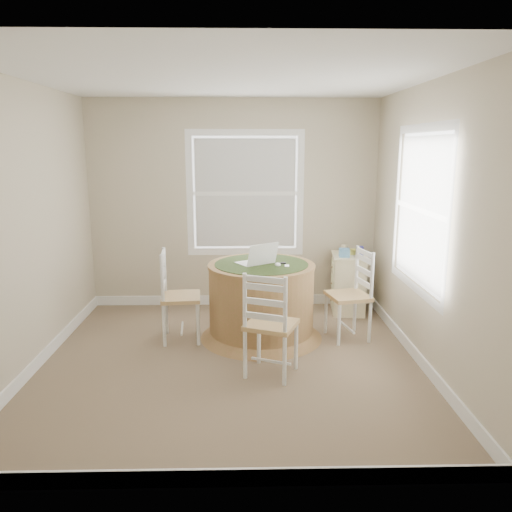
{
  "coord_description": "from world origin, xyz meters",
  "views": [
    {
      "loc": [
        0.14,
        -4.46,
        2.03
      ],
      "look_at": [
        0.26,
        0.45,
        0.94
      ],
      "focal_mm": 35.0,
      "sensor_mm": 36.0,
      "label": 1
    }
  ],
  "objects": [
    {
      "name": "box_blue",
      "position": [
        1.52,
        1.39,
        0.79
      ],
      "size": [
        0.09,
        0.09,
        0.12
      ],
      "primitive_type": "cube",
      "rotation": [
        0.0,
        0.0,
        -0.1
      ],
      "color": "#35359F",
      "rests_on": "corner_chest"
    },
    {
      "name": "corner_chest",
      "position": [
        1.42,
        1.48,
        0.36
      ],
      "size": [
        0.46,
        0.59,
        0.73
      ],
      "rotation": [
        0.0,
        0.0,
        -0.1
      ],
      "color": "beige",
      "rests_on": "ground"
    },
    {
      "name": "laptop",
      "position": [
        0.27,
        0.66,
        0.85
      ],
      "size": [
        0.47,
        0.45,
        0.25
      ],
      "rotation": [
        0.0,
        0.0,
        3.72
      ],
      "color": "white",
      "rests_on": "round_table"
    },
    {
      "name": "cup_cream",
      "position": [
        1.39,
        1.62,
        0.77
      ],
      "size": [
        0.07,
        0.07,
        0.09
      ],
      "primitive_type": "cylinder",
      "color": "beige",
      "rests_on": "corner_chest"
    },
    {
      "name": "mouse",
      "position": [
        0.48,
        0.57,
        0.82
      ],
      "size": [
        0.07,
        0.11,
        0.04
      ],
      "primitive_type": "ellipsoid",
      "rotation": [
        0.0,
        0.0,
        -0.07
      ],
      "color": "white",
      "rests_on": "round_table"
    },
    {
      "name": "phone",
      "position": [
        0.58,
        0.54,
        0.81
      ],
      "size": [
        0.05,
        0.09,
        0.02
      ],
      "primitive_type": "cube",
      "rotation": [
        0.0,
        0.0,
        -0.07
      ],
      "color": "#B7BABF",
      "rests_on": "round_table"
    },
    {
      "name": "chair_near",
      "position": [
        0.38,
        -0.25,
        0.47
      ],
      "size": [
        0.54,
        0.53,
        0.95
      ],
      "primitive_type": null,
      "rotation": [
        0.0,
        0.0,
        2.75
      ],
      "color": "white",
      "rests_on": "ground"
    },
    {
      "name": "tissue_box",
      "position": [
        1.34,
        1.36,
        0.78
      ],
      "size": [
        0.13,
        0.13,
        0.1
      ],
      "primitive_type": "cube",
      "rotation": [
        0.0,
        0.0,
        -0.1
      ],
      "color": "#5089B8",
      "rests_on": "corner_chest"
    },
    {
      "name": "round_table",
      "position": [
        0.32,
        0.65,
        0.44
      ],
      "size": [
        1.31,
        1.31,
        0.82
      ],
      "rotation": [
        0.0,
        0.0,
        -0.07
      ],
      "color": "#9A6945",
      "rests_on": "ground"
    },
    {
      "name": "keys",
      "position": [
        0.55,
        0.64,
        0.82
      ],
      "size": [
        0.06,
        0.05,
        0.02
      ],
      "primitive_type": "cube",
      "rotation": [
        0.0,
        0.0,
        -0.07
      ],
      "color": "black",
      "rests_on": "round_table"
    },
    {
      "name": "room",
      "position": [
        0.17,
        0.16,
        1.3
      ],
      "size": [
        3.64,
        3.64,
        2.64
      ],
      "color": "#7E6650",
      "rests_on": "ground"
    },
    {
      "name": "chair_right",
      "position": [
        1.24,
        0.6,
        0.47
      ],
      "size": [
        0.48,
        0.5,
        0.95
      ],
      "primitive_type": null,
      "rotation": [
        0.0,
        0.0,
        -1.35
      ],
      "color": "white",
      "rests_on": "ground"
    },
    {
      "name": "chair_left",
      "position": [
        -0.53,
        0.6,
        0.47
      ],
      "size": [
        0.44,
        0.45,
        0.95
      ],
      "primitive_type": null,
      "rotation": [
        0.0,
        0.0,
        1.66
      ],
      "color": "white",
      "rests_on": "ground"
    },
    {
      "name": "box_yellow",
      "position": [
        1.48,
        1.5,
        0.76
      ],
      "size": [
        0.16,
        0.11,
        0.06
      ],
      "primitive_type": "cube",
      "rotation": [
        0.0,
        0.0,
        -0.1
      ],
      "color": "#CDC848",
      "rests_on": "corner_chest"
    }
  ]
}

